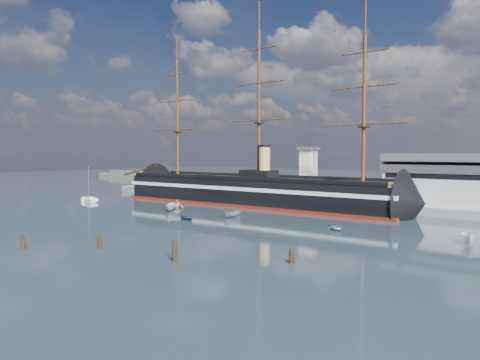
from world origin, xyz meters
The scene contains 16 objects.
ground centered at (0.00, 40.00, 0.00)m, with size 600.00×600.00×0.00m, color #233039.
quay centered at (10.00, 76.00, 0.00)m, with size 180.00×18.00×2.00m, color slate.
quay_tower centered at (3.00, 73.00, 9.75)m, with size 5.00×5.00×15.00m.
shoreline centered at (-139.23, 135.00, 1.45)m, with size 120.00×10.00×4.00m.
warship centered at (-9.38, 60.00, 4.04)m, with size 113.05×18.23×53.94m.
sailboat centered at (-52.57, 34.80, 0.70)m, with size 7.13×3.45×10.98m.
motorboat_a centered at (-15.24, 34.74, 0.00)m, with size 6.75×2.47×2.70m, color silver.
motorboat_b centered at (-0.92, 26.64, 0.00)m, with size 3.02×1.21×1.41m, color navy.
motorboat_c centered at (5.23, 35.56, 0.00)m, with size 5.24×1.92×2.10m, color slate.
motorboat_d centered at (-19.52, 40.88, 0.00)m, with size 6.75×2.92×2.47m, color white.
motorboat_e centered at (32.60, 34.76, 0.00)m, with size 2.61×1.05×1.22m, color gray.
motorboat_f centered at (55.96, 36.43, 0.00)m, with size 5.82×2.14×2.33m, color white.
piling_near_mid centered at (2.69, -12.78, 0.00)m, with size 0.64×0.64×2.95m, color black.
piling_near_right centered at (27.88, -3.54, 0.00)m, with size 0.64×0.64×3.75m, color black.
piling_far_right centered at (40.77, 6.15, 0.00)m, with size 0.64×0.64×2.72m, color black.
piling_extra centered at (11.66, -4.79, 0.00)m, with size 0.64×0.64×2.78m, color black.
Camera 1 is at (75.64, -47.25, 15.12)m, focal length 35.00 mm.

